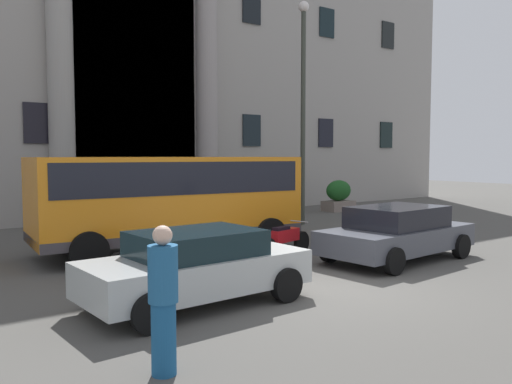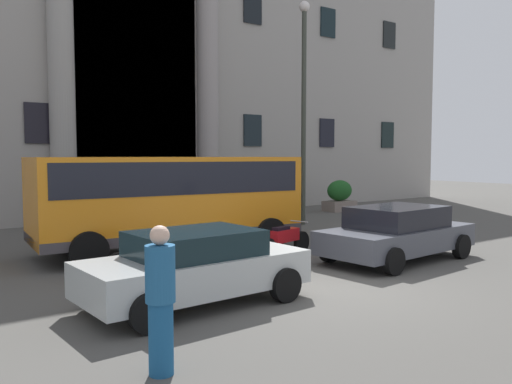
% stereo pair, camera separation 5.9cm
% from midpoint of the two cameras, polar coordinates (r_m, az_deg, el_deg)
% --- Properties ---
extents(ground_plane, '(80.00, 64.00, 0.12)m').
position_cam_midpoint_polar(ground_plane, '(10.71, 8.73, -10.59)').
color(ground_plane, '#4E4C48').
extents(office_building_facade, '(42.17, 9.72, 17.31)m').
position_cam_midpoint_polar(office_building_facade, '(26.58, -19.82, 16.87)').
color(office_building_facade, '#9B9690').
rests_on(office_building_facade, ground_plane).
extents(orange_minibus, '(7.23, 3.20, 2.58)m').
position_cam_midpoint_polar(orange_minibus, '(14.42, -9.26, -0.30)').
color(orange_minibus, orange).
rests_on(orange_minibus, ground_plane).
extents(bus_stop_sign, '(0.44, 0.08, 2.57)m').
position_cam_midpoint_polar(bus_stop_sign, '(18.89, 2.09, 0.86)').
color(bus_stop_sign, '#9B9C18').
rests_on(bus_stop_sign, ground_plane).
extents(hedge_planter_entrance_right, '(2.12, 0.95, 1.46)m').
position_cam_midpoint_polar(hedge_planter_entrance_right, '(19.50, -14.78, -1.78)').
color(hedge_planter_entrance_right, slate).
rests_on(hedge_planter_entrance_right, ground_plane).
extents(hedge_planter_far_west, '(1.47, 0.91, 1.46)m').
position_cam_midpoint_polar(hedge_planter_far_west, '(25.02, 9.14, -0.45)').
color(hedge_planter_far_west, gray).
rests_on(hedge_planter_far_west, ground_plane).
extents(hedge_planter_east, '(2.09, 0.77, 1.53)m').
position_cam_midpoint_polar(hedge_planter_east, '(22.67, 2.27, -0.78)').
color(hedge_planter_east, slate).
rests_on(hedge_planter_east, ground_plane).
extents(parked_estate_mid, '(4.06, 2.09, 1.31)m').
position_cam_midpoint_polar(parked_estate_mid, '(9.37, -6.46, -8.00)').
color(parked_estate_mid, '#B3B8B7').
rests_on(parked_estate_mid, ground_plane).
extents(white_taxi_kerbside, '(4.43, 2.33, 1.36)m').
position_cam_midpoint_polar(white_taxi_kerbside, '(13.62, 15.20, -4.28)').
color(white_taxi_kerbside, '#444750').
rests_on(white_taxi_kerbside, ground_plane).
extents(motorcycle_near_kerb, '(2.04, 0.75, 0.89)m').
position_cam_midpoint_polar(motorcycle_near_kerb, '(13.48, 3.21, -5.26)').
color(motorcycle_near_kerb, black).
rests_on(motorcycle_near_kerb, ground_plane).
extents(motorcycle_far_end, '(1.88, 0.76, 0.89)m').
position_cam_midpoint_polar(motorcycle_far_end, '(17.39, 15.64, -3.32)').
color(motorcycle_far_end, black).
rests_on(motorcycle_far_end, ground_plane).
extents(scooter_by_planter, '(2.00, 0.80, 0.89)m').
position_cam_midpoint_polar(scooter_by_planter, '(11.86, -11.96, -6.63)').
color(scooter_by_planter, black).
rests_on(scooter_by_planter, ground_plane).
extents(pedestrian_woman_dark_dress, '(0.36, 0.36, 1.81)m').
position_cam_midpoint_polar(pedestrian_woman_dark_dress, '(6.47, -10.08, -11.43)').
color(pedestrian_woman_dark_dress, '#1A5185').
rests_on(pedestrian_woman_dark_dress, ground_plane).
extents(lamppost_plaza_centre, '(0.40, 0.40, 8.32)m').
position_cam_midpoint_polar(lamppost_plaza_centre, '(20.00, 5.31, 10.22)').
color(lamppost_plaza_centre, '#393D34').
rests_on(lamppost_plaza_centre, ground_plane).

